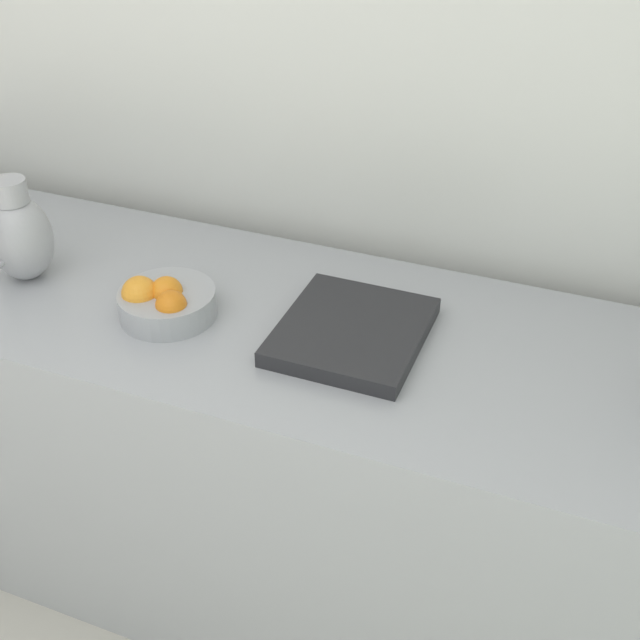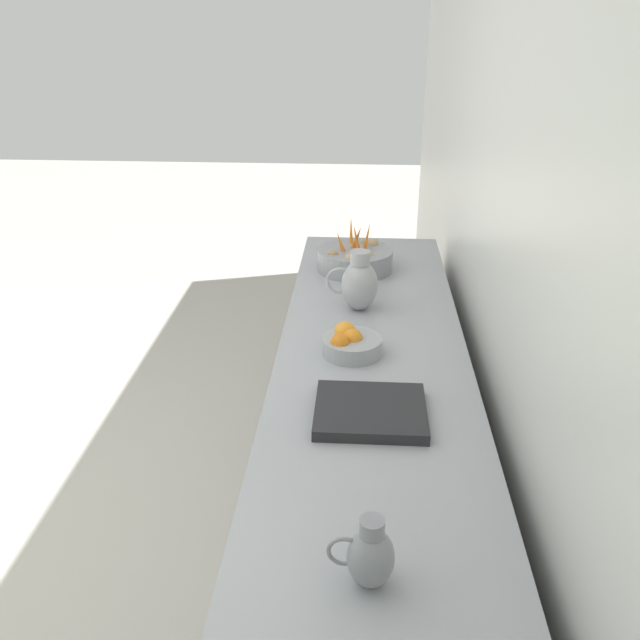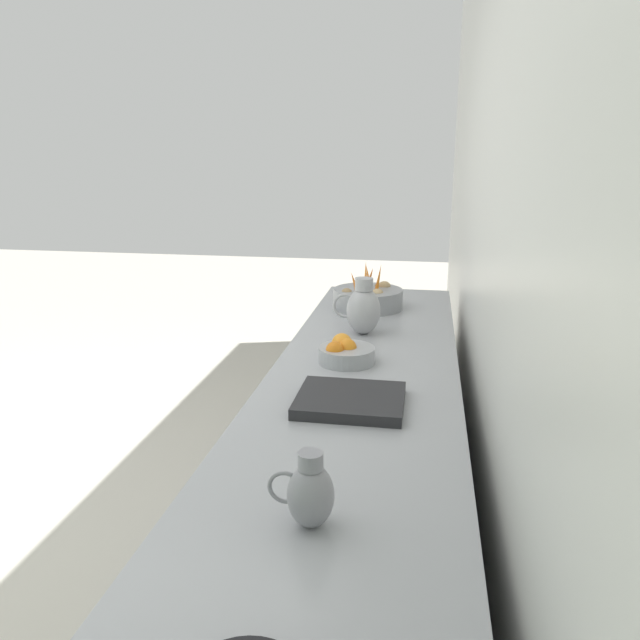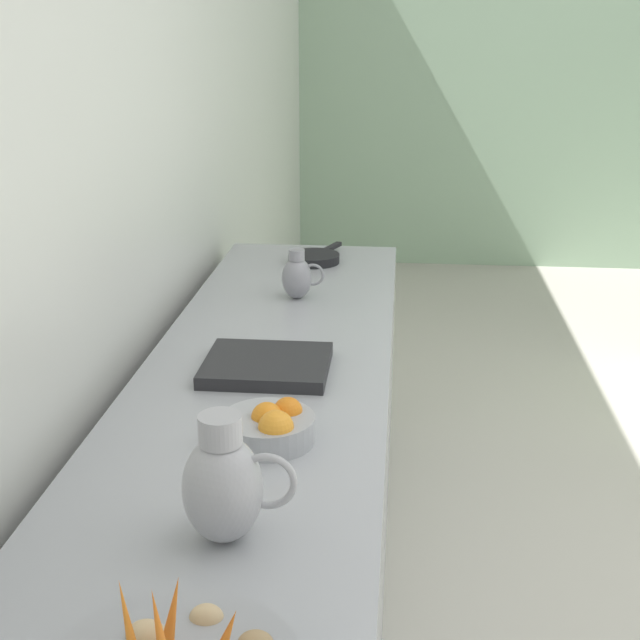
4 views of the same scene
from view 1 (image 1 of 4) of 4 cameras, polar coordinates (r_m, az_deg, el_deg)
name	(u,v)px [view 1 (image 1 of 4)]	position (r m, az deg, el deg)	size (l,w,h in m)	color
prep_counter	(281,460)	(2.10, -2.72, -9.75)	(0.70, 3.19, 0.87)	#9EA0A5
orange_bowl	(164,301)	(1.84, -10.83, 1.29)	(0.22, 0.22, 0.10)	#9EA0A5
metal_pitcher_tall	(19,235)	(2.04, -20.31, 5.57)	(0.21, 0.15, 0.25)	#A3A3A8
counter_sink_basin	(352,331)	(1.75, 2.26, -0.81)	(0.34, 0.30, 0.04)	#232326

